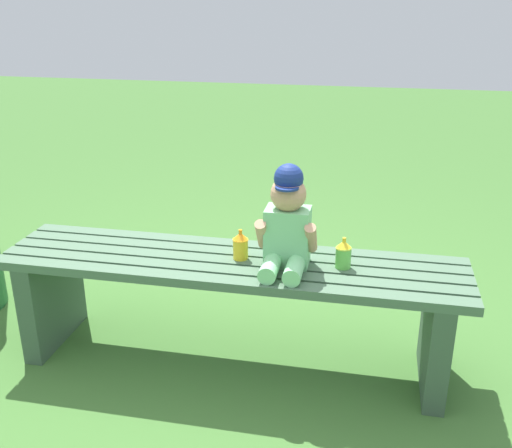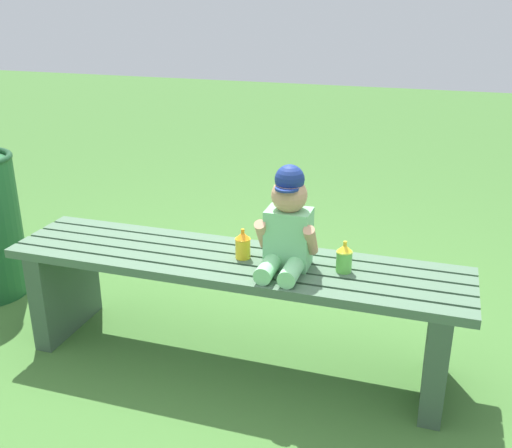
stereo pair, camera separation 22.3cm
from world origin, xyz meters
name	(u,v)px [view 1 (the left image)]	position (x,y,z in m)	size (l,w,h in m)	color
ground_plane	(233,359)	(0.00, 0.00, 0.00)	(16.00, 16.00, 0.00)	#3D6B2D
park_bench	(231,292)	(0.00, 0.00, 0.32)	(1.86, 0.42, 0.47)	#47664C
child_figure	(287,223)	(0.22, -0.01, 0.65)	(0.23, 0.27, 0.40)	#7FCC8C
sippy_cup_left	(241,245)	(0.04, 0.02, 0.53)	(0.06, 0.06, 0.12)	yellow
sippy_cup_right	(343,254)	(0.44, 0.02, 0.53)	(0.06, 0.06, 0.12)	#66CC4C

